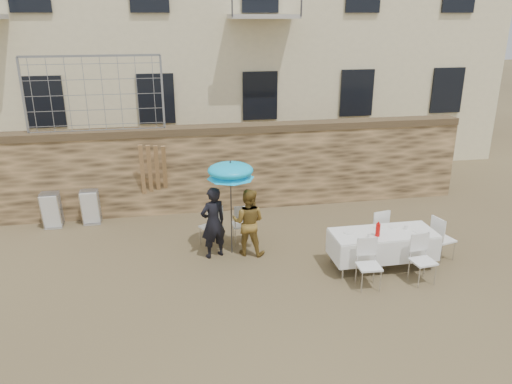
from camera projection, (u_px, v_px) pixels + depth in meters
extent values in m
plane|color=brown|center=(257.00, 309.00, 8.81)|extent=(80.00, 80.00, 0.00)
cube|color=olive|center=(221.00, 168.00, 13.07)|extent=(13.00, 0.50, 2.20)
imported|color=black|center=(213.00, 223.00, 10.47)|extent=(0.67, 0.56, 1.57)
imported|color=#B68937|center=(248.00, 222.00, 10.62)|extent=(0.88, 0.79, 1.48)
cylinder|color=#3F3F44|center=(231.00, 216.00, 10.61)|extent=(0.03, 0.03, 1.71)
cone|color=#0ABAF5|center=(231.00, 173.00, 10.29)|extent=(0.99, 0.99, 0.22)
cube|color=white|center=(384.00, 233.00, 10.04)|extent=(2.10, 0.85, 0.05)
cylinder|color=silver|center=(343.00, 262.00, 9.69)|extent=(0.04, 0.04, 0.74)
cylinder|color=silver|center=(433.00, 254.00, 10.02)|extent=(0.04, 0.04, 0.74)
cylinder|color=silver|center=(332.00, 247.00, 10.33)|extent=(0.04, 0.04, 0.74)
cylinder|color=silver|center=(417.00, 240.00, 10.66)|extent=(0.04, 0.04, 0.74)
cylinder|color=red|center=(378.00, 230.00, 9.82)|extent=(0.09, 0.09, 0.26)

